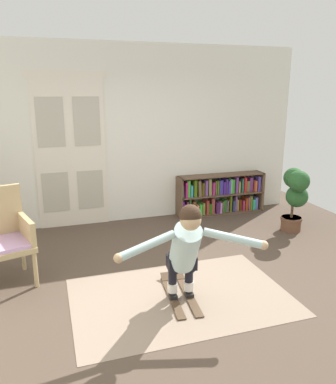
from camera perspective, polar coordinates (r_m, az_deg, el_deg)
ground_plane at (r=4.39m, az=1.71°, el=-14.53°), size 7.20×7.20×0.00m
back_wall at (r=6.37m, az=-6.07°, el=8.52°), size 6.00×0.10×2.90m
double_door at (r=6.22m, az=-14.41°, el=5.93°), size 1.22×0.05×2.45m
rug at (r=4.27m, az=1.89°, el=-15.42°), size 2.32×1.54×0.01m
bookshelf at (r=6.90m, az=7.72°, el=-0.45°), size 1.62×0.30×0.71m
wicker_chair at (r=4.73m, az=-23.84°, el=-5.88°), size 0.75×0.75×1.10m
potted_plant at (r=6.22m, az=18.65°, el=-0.13°), size 0.42×0.53×1.00m
skis_pair at (r=4.29m, az=1.79°, el=-15.00°), size 0.36×0.92×0.07m
person_skier at (r=3.80m, az=2.68°, el=-8.14°), size 1.47×0.70×1.07m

